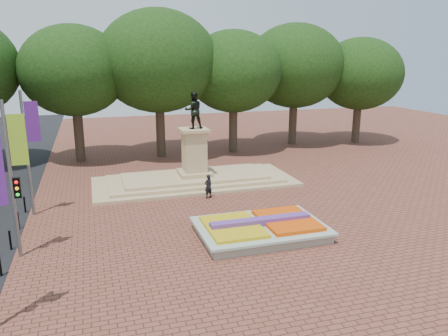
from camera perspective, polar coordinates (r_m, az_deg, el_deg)
name	(u,v)px	position (r m, az deg, el deg)	size (l,w,h in m)	color
ground	(229,223)	(23.68, 0.70, -7.23)	(90.00, 90.00, 0.00)	brown
flower_bed	(261,228)	(22.12, 4.86, -7.84)	(6.30, 4.30, 0.91)	gray
monument	(195,171)	(30.74, -3.86, -0.40)	(14.00, 6.00, 6.40)	tan
tree_row_back	(193,79)	(40.04, -4.07, 11.46)	(44.80, 8.80, 10.43)	#3B2B20
banner_poles	(12,175)	(20.50, -25.91, -0.79)	(0.88, 11.17, 7.00)	slate
bollard_row	(5,251)	(21.48, -26.66, -9.70)	(0.12, 13.12, 0.98)	black
pedestrian	(208,186)	(27.52, -2.08, -2.41)	(0.56, 0.37, 1.54)	black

